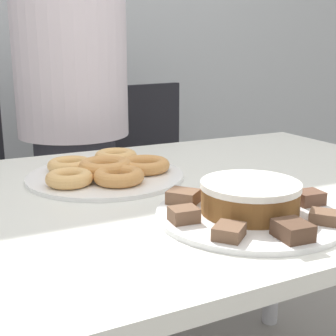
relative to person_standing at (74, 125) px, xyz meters
name	(u,v)px	position (x,y,z in m)	size (l,w,h in m)	color
table	(167,227)	(-0.01, -0.78, -0.13)	(1.43, 0.92, 0.75)	silver
person_standing	(74,125)	(0.00, 0.00, 0.00)	(0.40, 0.40, 1.51)	#383842
office_chair_right	(163,195)	(0.41, 0.09, -0.35)	(0.52, 0.52, 0.90)	black
plate_cake	(249,215)	(0.05, -1.01, -0.03)	(0.35, 0.35, 0.01)	white
plate_donuts	(106,176)	(-0.10, -0.64, -0.03)	(0.38, 0.38, 0.01)	white
frosted_cake	(250,197)	(0.05, -1.01, 0.01)	(0.18, 0.18, 0.06)	brown
lamington_0	(265,188)	(0.15, -0.93, -0.01)	(0.07, 0.07, 0.02)	brown
lamington_1	(217,187)	(0.06, -0.88, -0.01)	(0.05, 0.05, 0.02)	brown
lamington_2	(183,197)	(-0.04, -0.91, -0.01)	(0.07, 0.07, 0.03)	brown
lamington_3	(184,215)	(-0.09, -1.00, -0.01)	(0.05, 0.05, 0.03)	brown
lamington_4	(229,231)	(-0.06, -1.10, -0.01)	(0.07, 0.07, 0.02)	brown
lamington_5	(293,230)	(0.03, -1.15, -0.01)	(0.05, 0.06, 0.03)	#513828
lamington_6	(324,217)	(0.13, -1.12, -0.01)	(0.06, 0.06, 0.02)	brown
lamington_7	(309,198)	(0.18, -1.03, -0.01)	(0.06, 0.05, 0.03)	brown
donut_0	(105,167)	(-0.10, -0.64, 0.00)	(0.13, 0.13, 0.04)	#D18E4C
donut_1	(70,165)	(-0.17, -0.57, -0.01)	(0.11, 0.11, 0.03)	#E5AD66
donut_2	(69,178)	(-0.20, -0.69, -0.01)	(0.11, 0.11, 0.03)	#E5AD66
donut_3	(119,176)	(-0.10, -0.72, -0.01)	(0.12, 0.12, 0.03)	#D18E4C
donut_4	(146,165)	(0.00, -0.65, -0.01)	(0.13, 0.13, 0.03)	#D18E4C
donut_5	(116,157)	(-0.04, -0.54, -0.01)	(0.11, 0.11, 0.03)	#E5AD66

